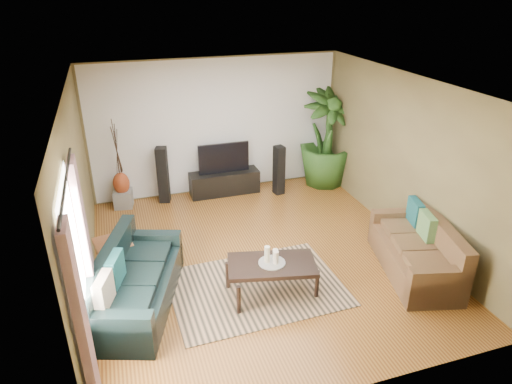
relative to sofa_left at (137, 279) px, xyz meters
name	(u,v)px	position (x,y,z in m)	size (l,w,h in m)	color
floor	(260,257)	(1.91, 0.61, -0.42)	(5.50, 5.50, 0.00)	#956026
ceiling	(261,86)	(1.91, 0.61, 2.28)	(5.50, 5.50, 0.00)	white
wall_back	(217,127)	(1.91, 3.36, 0.93)	(5.00, 5.00, 0.00)	olive
wall_front	(352,289)	(1.91, -2.14, 0.93)	(5.00, 5.00, 0.00)	olive
wall_left	(79,202)	(-0.59, 0.61, 0.92)	(5.50, 5.50, 0.00)	olive
wall_right	(407,160)	(4.41, 0.61, 0.92)	(5.50, 5.50, 0.00)	olive
backwall_panel	(217,127)	(1.91, 3.35, 0.93)	(4.90, 4.90, 0.00)	white
window_pane	(76,265)	(-0.57, -0.99, 0.97)	(1.80, 1.80, 0.00)	white
curtain_near	(84,333)	(-0.52, -1.74, 0.72)	(0.08, 0.35, 2.20)	gray
curtain_far	(86,247)	(-0.52, -0.24, 0.72)	(0.08, 0.35, 2.20)	gray
curtain_rod	(65,182)	(-0.52, -0.99, 1.87)	(0.03, 0.03, 1.90)	black
sofa_left	(137,279)	(0.00, 0.00, 0.00)	(1.99, 0.85, 0.85)	black
sofa_right	(415,247)	(3.97, -0.45, 0.00)	(1.83, 0.82, 0.85)	brown
area_rug	(257,287)	(1.62, -0.13, -0.42)	(2.40, 1.70, 0.01)	tan
coffee_table	(272,278)	(1.78, -0.29, -0.18)	(1.19, 0.65, 0.49)	black
candle_tray	(272,263)	(1.78, -0.29, 0.07)	(0.37, 0.37, 0.02)	#969791
candle_tall	(267,254)	(1.72, -0.26, 0.20)	(0.08, 0.08, 0.24)	#F1ECCB
candle_mid	(276,257)	(1.82, -0.33, 0.17)	(0.08, 0.08, 0.18)	white
candle_short	(275,254)	(1.85, -0.23, 0.16)	(0.08, 0.08, 0.15)	white
tv_stand	(224,183)	(1.97, 3.11, -0.19)	(1.40, 0.42, 0.47)	black
television	(224,158)	(1.97, 3.11, 0.35)	(1.03, 0.06, 0.61)	black
speaker_left	(163,175)	(0.76, 3.11, 0.13)	(0.20, 0.22, 1.12)	black
speaker_right	(279,170)	(3.03, 2.77, 0.08)	(0.18, 0.20, 1.01)	black
potted_plant	(326,139)	(4.14, 2.96, 0.58)	(1.13, 1.13, 2.01)	#224717
plant_pot	(324,177)	(4.14, 2.96, -0.28)	(0.37, 0.37, 0.29)	black
pedestal	(123,199)	(-0.03, 3.11, -0.26)	(0.34, 0.34, 0.34)	gray
vase	(121,183)	(-0.03, 3.11, 0.06)	(0.31, 0.31, 0.43)	#9C3D1C
side_table	(115,257)	(-0.27, 0.89, -0.16)	(0.50, 0.50, 0.53)	brown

